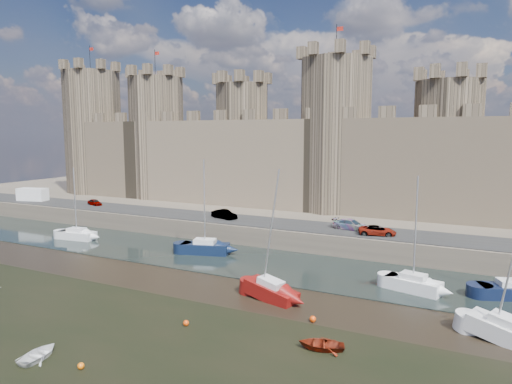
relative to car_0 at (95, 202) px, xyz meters
The scene contains 20 objects.
ground 48.96m from the car_0, 44.97° to the right, with size 160.00×160.00×0.00m, color black.
water_channel 36.27m from the car_0, 16.94° to the right, with size 160.00×12.00×0.08m, color black.
quay 42.98m from the car_0, 36.37° to the left, with size 160.00×60.00×2.50m, color #4C443A.
road 34.58m from the car_0, ahead, with size 160.00×7.00×0.10m, color black.
castle 37.52m from the car_0, 21.64° to the left, with size 108.50×11.00×29.00m.
car_0 is the anchor object (origin of this frame).
car_1 25.30m from the car_0, ahead, with size 1.40×4.03×1.33m, color gray.
car_2 43.01m from the car_0, ahead, with size 1.86×4.58×1.33m, color gray.
car_3 46.60m from the car_0, ahead, with size 1.98×4.30×1.19m, color gray.
van 13.76m from the car_0, behind, with size 5.19×2.08×2.26m, color white.
sailboat_0 14.18m from the car_0, 54.31° to the right, with size 5.41×2.65×9.73m.
sailboat_1 29.72m from the car_0, 19.72° to the right, with size 6.03×3.69×11.31m.
sailboat_2 53.61m from the car_0, 13.74° to the right, with size 5.23×3.05×10.59m.
sailboat_4 45.88m from the car_0, 26.09° to the right, with size 5.23×3.08×11.47m.
sailboat_5 62.76m from the car_0, 19.00° to the right, with size 5.70×3.80×11.47m.
dinghy_2 48.59m from the car_0, 48.56° to the right, with size 2.04×0.59×2.85m, color silver.
dinghy_4 55.22m from the car_0, 29.45° to the right, with size 2.19×0.63×3.06m, color maroon.
buoy_1 47.07m from the car_0, 36.61° to the right, with size 0.45×0.45×0.45m, color #DF4009.
buoy_2 50.80m from the car_0, 45.45° to the right, with size 0.43×0.43×0.43m, color #E06109.
buoy_3 51.61m from the car_0, 26.69° to the right, with size 0.50×0.50×0.50m, color #DD3E09.
Camera 1 is at (22.34, -20.52, 14.42)m, focal length 32.00 mm.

